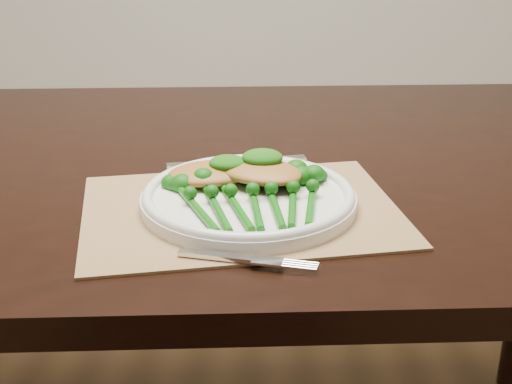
{
  "coord_description": "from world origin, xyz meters",
  "views": [
    {
      "loc": [
        0.12,
        -0.93,
        1.13
      ],
      "look_at": [
        0.1,
        -0.1,
        0.78
      ],
      "focal_mm": 50.0,
      "sensor_mm": 36.0,
      "label": 1
    }
  ],
  "objects_px": {
    "chicken_fillet_left": "(211,173)",
    "placemat": "(241,210)",
    "dinner_plate": "(249,197)",
    "broccolini_bundle": "(255,204)",
    "dining_table": "(206,357)"
  },
  "relations": [
    {
      "from": "chicken_fillet_left",
      "to": "broccolini_bundle",
      "type": "height_order",
      "value": "same"
    },
    {
      "from": "dining_table",
      "to": "broccolini_bundle",
      "type": "xyz_separation_m",
      "value": [
        0.09,
        -0.23,
        0.4
      ]
    },
    {
      "from": "broccolini_bundle",
      "to": "dining_table",
      "type": "bearing_deg",
      "value": 101.34
    },
    {
      "from": "dining_table",
      "to": "dinner_plate",
      "type": "bearing_deg",
      "value": -70.25
    },
    {
      "from": "dining_table",
      "to": "broccolini_bundle",
      "type": "bearing_deg",
      "value": -72.09
    },
    {
      "from": "dinner_plate",
      "to": "chicken_fillet_left",
      "type": "distance_m",
      "value": 0.07
    },
    {
      "from": "placemat",
      "to": "chicken_fillet_left",
      "type": "relative_size",
      "value": 3.36
    },
    {
      "from": "chicken_fillet_left",
      "to": "broccolini_bundle",
      "type": "distance_m",
      "value": 0.11
    },
    {
      "from": "dinner_plate",
      "to": "chicken_fillet_left",
      "type": "height_order",
      "value": "chicken_fillet_left"
    },
    {
      "from": "chicken_fillet_left",
      "to": "placemat",
      "type": "bearing_deg",
      "value": -69.64
    },
    {
      "from": "chicken_fillet_left",
      "to": "broccolini_bundle",
      "type": "bearing_deg",
      "value": -72.22
    },
    {
      "from": "dinner_plate",
      "to": "broccolini_bundle",
      "type": "distance_m",
      "value": 0.04
    },
    {
      "from": "dinner_plate",
      "to": "chicken_fillet_left",
      "type": "xyz_separation_m",
      "value": [
        -0.05,
        0.05,
        0.02
      ]
    },
    {
      "from": "placemat",
      "to": "dining_table",
      "type": "bearing_deg",
      "value": 98.8
    },
    {
      "from": "dining_table",
      "to": "dinner_plate",
      "type": "distance_m",
      "value": 0.44
    }
  ]
}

